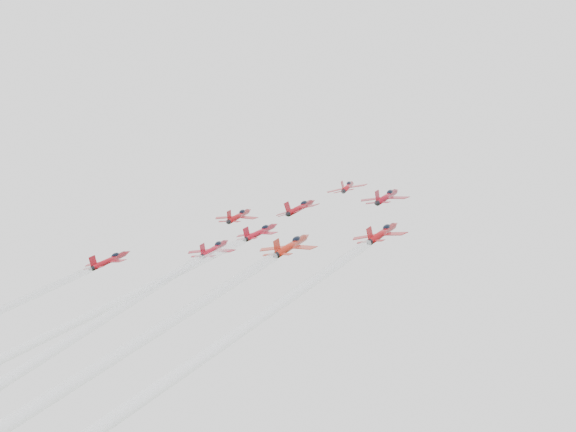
% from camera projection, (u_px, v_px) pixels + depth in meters
% --- Properties ---
extents(jet_lead, '(9.35, 12.16, 7.05)m').
position_uv_depth(jet_lead, '(348.00, 187.00, 177.37)').
color(jet_lead, '#A30F18').
extents(jet_row2_left, '(9.57, 12.45, 7.22)m').
position_uv_depth(jet_row2_left, '(239.00, 216.00, 168.58)').
color(jet_row2_left, maroon).
extents(jet_row2_center, '(9.88, 12.85, 7.45)m').
position_uv_depth(jet_row2_center, '(300.00, 207.00, 162.09)').
color(jet_row2_center, maroon).
extents(jet_row2_right, '(9.70, 12.61, 7.31)m').
position_uv_depth(jet_row2_right, '(387.00, 196.00, 152.52)').
color(jet_row2_right, maroon).
extents(jet_center, '(8.48, 81.96, 43.54)m').
position_uv_depth(jet_center, '(130.00, 307.00, 106.91)').
color(jet_center, maroon).
extents(jet_rear_left, '(8.71, 84.22, 44.74)m').
position_uv_depth(jet_rear_left, '(52.00, 339.00, 98.93)').
color(jet_rear_left, maroon).
extents(jet_rear_right, '(9.74, 94.16, 50.02)m').
position_uv_depth(jet_rear_right, '(114.00, 363.00, 83.26)').
color(jet_rear_right, '#AE2110').
extents(jet_rear_farright, '(8.83, 85.36, 45.35)m').
position_uv_depth(jet_rear_farright, '(261.00, 336.00, 81.87)').
color(jet_rear_farright, maroon).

